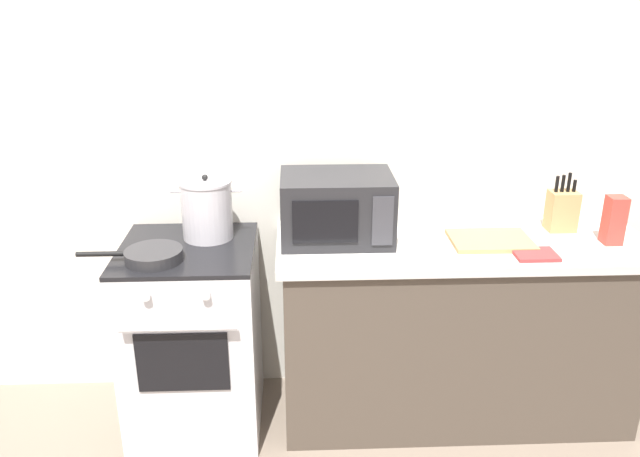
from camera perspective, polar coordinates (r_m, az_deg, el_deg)
back_wall at (r=3.10m, az=0.75°, el=6.83°), size 4.40×0.10×2.50m
lower_cabinet_right at (r=3.18m, az=12.03°, el=-9.12°), size 1.64×0.56×0.88m
countertop_right at (r=2.98m, az=12.70°, el=-1.46°), size 1.70×0.60×0.04m
stove at (r=3.10m, az=-11.21°, el=-9.52°), size 0.60×0.64×0.92m
stock_pot at (r=2.94m, az=-10.07°, el=1.72°), size 0.32×0.24×0.30m
frying_pan at (r=2.78m, az=-14.77°, el=-2.33°), size 0.44×0.24×0.05m
microwave at (r=2.87m, az=1.49°, el=1.89°), size 0.50×0.37×0.30m
cutting_board at (r=2.98m, az=15.00°, el=-1.03°), size 0.36×0.26×0.02m
knife_block at (r=3.20m, az=20.82°, el=1.55°), size 0.13×0.10×0.28m
pasta_box at (r=3.12m, az=24.79°, el=0.68°), size 0.08×0.08×0.22m
oven_mitt at (r=2.89m, az=18.68°, el=-2.21°), size 0.18×0.14×0.02m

